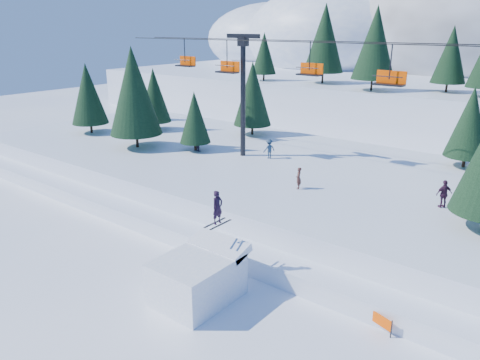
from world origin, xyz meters
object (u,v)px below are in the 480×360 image
Objects in this scene: jump_kicker at (198,276)px; banner_near at (368,312)px; chairlift at (361,87)px; banner_far at (454,342)px.

jump_kicker is 8.48m from banner_near.
jump_kicker is at bearing -156.42° from banner_near.
chairlift is (0.82, 16.31, 8.06)m from jump_kicker.
chairlift is 18.80m from banner_far.
banner_far is (11.56, 3.62, -0.72)m from jump_kicker.
banner_far is at bearing 17.40° from jump_kicker.
banner_near is (6.93, -12.93, -8.78)m from chairlift.
banner_near and banner_far have the same top height.
banner_near is 0.96× the size of banner_far.
banner_near is at bearing -61.80° from chairlift.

